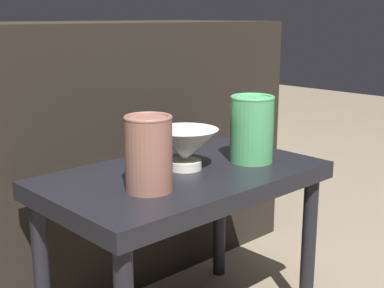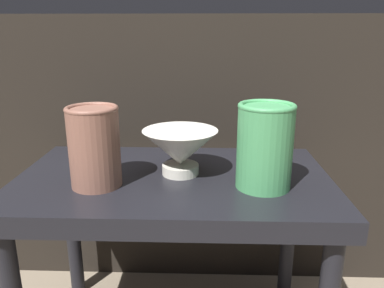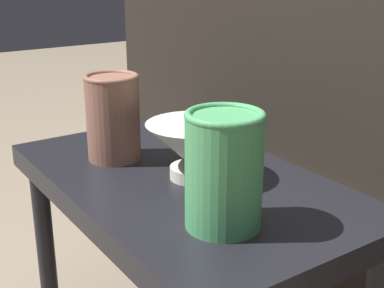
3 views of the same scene
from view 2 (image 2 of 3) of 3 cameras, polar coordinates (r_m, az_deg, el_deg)
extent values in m
cube|color=black|center=(0.78, -2.82, -6.14)|extent=(0.64, 0.38, 0.04)
cylinder|color=black|center=(1.07, -17.71, -12.59)|extent=(0.04, 0.04, 0.37)
cylinder|color=black|center=(1.03, 14.45, -13.32)|extent=(0.04, 0.04, 0.37)
cube|color=black|center=(1.25, -0.99, 1.67)|extent=(1.31, 0.50, 0.74)
cylinder|color=silver|center=(0.78, -1.77, -3.85)|extent=(0.08, 0.08, 0.02)
cone|color=silver|center=(0.76, -1.80, -0.55)|extent=(0.15, 0.15, 0.07)
cylinder|color=brown|center=(0.72, -14.64, -0.59)|extent=(0.10, 0.10, 0.15)
torus|color=brown|center=(0.70, -15.09, 5.21)|extent=(0.10, 0.10, 0.01)
cylinder|color=#47995B|center=(0.70, 11.01, -0.53)|extent=(0.10, 0.10, 0.16)
torus|color=#47995B|center=(0.69, 11.37, 5.67)|extent=(0.11, 0.11, 0.01)
camera|label=1|loc=(0.86, -98.75, 1.59)|focal=50.00mm
camera|label=3|loc=(0.68, 71.29, 10.62)|focal=50.00mm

